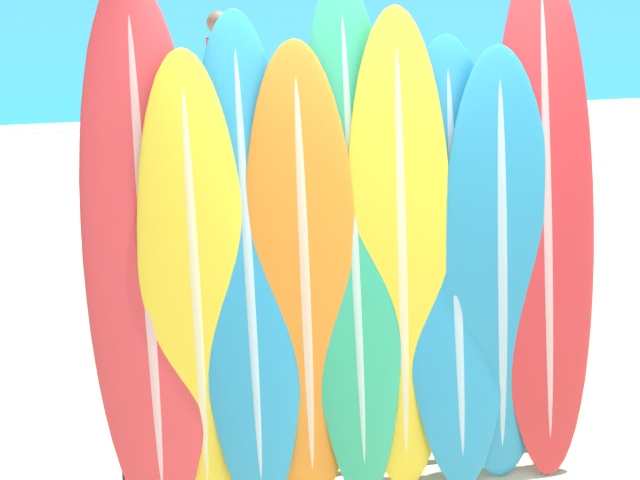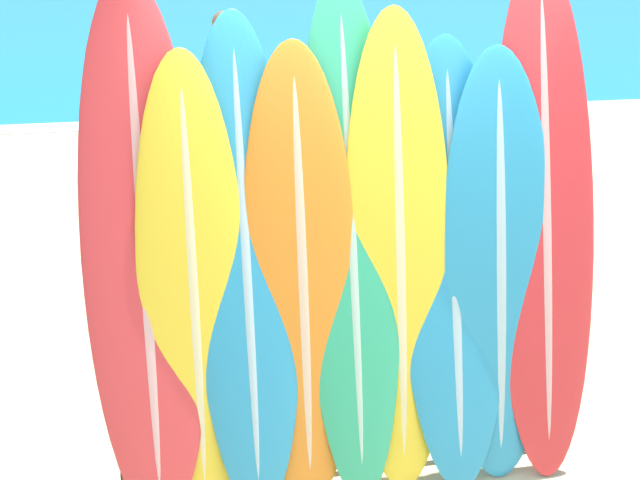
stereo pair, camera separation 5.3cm
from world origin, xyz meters
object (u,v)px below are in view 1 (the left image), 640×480
object	(u,v)px
surfboard_slot_2	(248,268)
person_mid_beach	(137,161)
surfboard_slot_1	(195,290)
surfboard_slot_5	(401,256)
surfboard_slot_4	(353,244)
surfboard_rack	(353,381)
person_near_water	(221,89)
surfboard_slot_8	(544,221)
surfboard_slot_3	(304,279)
surfboard_slot_6	(455,266)
surfboard_slot_0	(146,256)
surfboard_slot_7	(500,268)

from	to	relation	value
surfboard_slot_2	person_mid_beach	distance (m)	3.02
surfboard_slot_1	surfboard_slot_5	distance (m)	1.00
surfboard_slot_1	surfboard_slot_4	size ratio (longest dim) A/B	0.88
surfboard_rack	person_near_water	distance (m)	5.76
surfboard_rack	surfboard_slot_1	xyz separation A→B (m)	(-0.76, -0.01, 0.57)
surfboard_rack	surfboard_slot_2	bearing A→B (deg)	178.15
surfboard_slot_4	surfboard_slot_8	xyz separation A→B (m)	(0.99, 0.00, 0.04)
surfboard_rack	surfboard_slot_8	distance (m)	1.25
surfboard_slot_2	person_near_water	bearing A→B (deg)	85.44
surfboard_rack	surfboard_slot_3	bearing A→B (deg)	-177.82
surfboard_slot_6	person_near_water	world-z (taller)	surfboard_slot_6
surfboard_slot_4	surfboard_slot_5	bearing A→B (deg)	-7.11
surfboard_slot_2	person_near_water	world-z (taller)	surfboard_slot_2
surfboard_slot_3	surfboard_slot_4	xyz separation A→B (m)	(0.25, 0.05, 0.14)
surfboard_slot_5	person_mid_beach	world-z (taller)	surfboard_slot_5
surfboard_slot_0	person_mid_beach	distance (m)	2.96
surfboard_slot_2	surfboard_slot_6	distance (m)	1.03
surfboard_slot_2	surfboard_slot_0	bearing A→B (deg)	175.77
surfboard_rack	surfboard_slot_7	xyz separation A→B (m)	(0.74, -0.01, 0.56)
surfboard_slot_3	surfboard_slot_7	bearing A→B (deg)	-0.20
surfboard_slot_7	surfboard_slot_8	distance (m)	0.33
surfboard_slot_4	surfboard_slot_8	distance (m)	0.99
surfboard_slot_0	surfboard_slot_1	bearing A→B (deg)	-16.21
surfboard_rack	surfboard_slot_8	size ratio (longest dim) A/B	0.90
surfboard_rack	surfboard_slot_7	world-z (taller)	surfboard_slot_7
surfboard_slot_5	surfboard_slot_8	size ratio (longest dim) A/B	0.91
surfboard_slot_0	person_near_water	size ratio (longest dim) A/B	1.38
surfboard_slot_3	surfboard_slot_5	size ratio (longest dim) A/B	0.94
surfboard_slot_6	surfboard_slot_7	size ratio (longest dim) A/B	1.02
surfboard_slot_0	person_mid_beach	xyz separation A→B (m)	(-0.01, 2.94, -0.30)
surfboard_rack	surfboard_slot_5	distance (m)	0.69
surfboard_slot_2	person_near_water	distance (m)	5.74
surfboard_slot_7	surfboard_slot_8	xyz separation A→B (m)	(0.25, 0.06, 0.21)
surfboard_slot_6	surfboard_slot_3	bearing A→B (deg)	-178.47
surfboard_slot_0	surfboard_slot_2	size ratio (longest dim) A/B	1.07
person_near_water	surfboard_slot_0	bearing A→B (deg)	89.02
surfboard_slot_5	surfboard_slot_7	distance (m)	0.52
surfboard_slot_8	surfboard_slot_1	bearing A→B (deg)	-178.23
surfboard_rack	surfboard_slot_0	bearing A→B (deg)	177.02
surfboard_slot_5	surfboard_slot_3	bearing A→B (deg)	-177.50
surfboard_slot_2	surfboard_slot_8	bearing A→B (deg)	1.00
surfboard_slot_4	surfboard_slot_7	size ratio (longest dim) A/B	1.15
surfboard_slot_4	surfboard_slot_6	world-z (taller)	surfboard_slot_4
surfboard_slot_8	person_near_water	world-z (taller)	surfboard_slot_8
surfboard_slot_8	person_near_water	size ratio (longest dim) A/B	1.42
surfboard_slot_5	person_mid_beach	bearing A→B (deg)	112.33
surfboard_slot_4	person_mid_beach	bearing A→B (deg)	108.56
surfboard_rack	surfboard_slot_4	distance (m)	0.72
surfboard_slot_3	person_mid_beach	distance (m)	3.10
surfboard_slot_1	person_near_water	world-z (taller)	surfboard_slot_1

